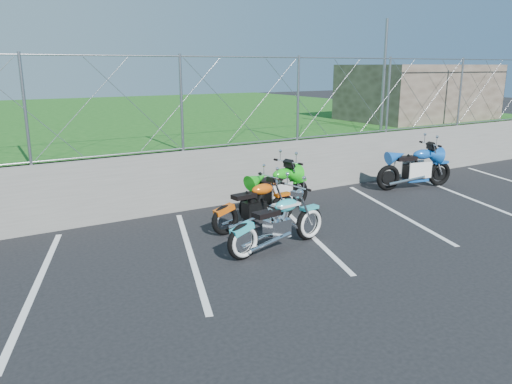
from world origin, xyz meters
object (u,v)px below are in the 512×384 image
naked_orange (256,207)px  sportbike_green (276,192)px  sportbike_blue (416,169)px  cruiser_turquoise (279,225)px

naked_orange → sportbike_green: sportbike_green is taller
sportbike_green → sportbike_blue: (4.30, 0.02, 0.03)m
cruiser_turquoise → sportbike_blue: (5.45, 1.83, 0.07)m
naked_orange → sportbike_green: 1.08m
naked_orange → sportbike_blue: sportbike_blue is taller
naked_orange → sportbike_blue: 5.22m
sportbike_green → sportbike_blue: bearing=-13.2°
naked_orange → sportbike_green: (0.88, 0.61, 0.05)m
sportbike_green → cruiser_turquoise: bearing=-136.0°
cruiser_turquoise → sportbike_blue: bearing=10.4°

